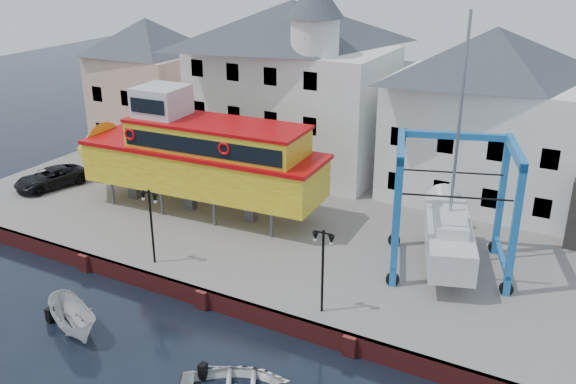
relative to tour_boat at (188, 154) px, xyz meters
The scene contains 12 objects.
ground 11.45m from the tour_boat, 50.16° to the right, with size 140.00×140.00×0.00m, color black.
hardstanding 8.43m from the tour_boat, 23.98° to the left, with size 44.00×22.00×1.00m, color slate.
quay_wall 11.18m from the tour_boat, 49.79° to the right, with size 44.00×0.47×1.00m.
building_pink 15.15m from the tour_boat, 138.58° to the left, with size 8.00×7.00×10.30m.
building_white_main 10.86m from the tour_boat, 80.03° to the left, with size 14.00×8.30×14.00m.
building_white_right 19.25m from the tour_boat, 34.97° to the left, with size 12.00×8.00×11.20m.
lamp_post_left 7.35m from the tour_boat, 68.46° to the right, with size 1.12×0.32×4.20m.
lamp_post_right 14.42m from the tour_boat, 28.26° to the right, with size 1.12×0.32×4.20m.
tour_boat is the anchor object (origin of this frame).
travel_lift 16.43m from the tour_boat, ahead, with size 7.38×8.99×13.20m.
van 11.37m from the tour_boat, behind, with size 2.26×4.91×1.36m, color black.
motorboat_a 13.67m from the tour_boat, 78.38° to the right, with size 1.57×4.18×1.61m, color silver.
Camera 1 is at (17.06, -22.14, 17.37)m, focal length 40.00 mm.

